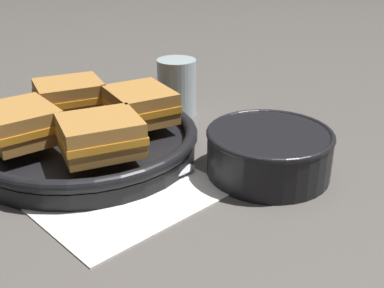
% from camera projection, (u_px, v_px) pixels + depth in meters
% --- Properties ---
extents(ground_plane, '(4.00, 4.00, 0.00)m').
position_uv_depth(ground_plane, '(157.00, 173.00, 0.66)').
color(ground_plane, '#56514C').
extents(napkin, '(0.24, 0.21, 0.00)m').
position_uv_depth(napkin, '(124.00, 193.00, 0.60)').
color(napkin, white).
rests_on(napkin, ground_plane).
extents(soup_bowl, '(0.17, 0.17, 0.06)m').
position_uv_depth(soup_bowl, '(269.00, 150.00, 0.64)').
color(soup_bowl, black).
rests_on(soup_bowl, ground_plane).
extents(spoon, '(0.18, 0.03, 0.01)m').
position_uv_depth(spoon, '(161.00, 176.00, 0.63)').
color(spoon, silver).
rests_on(spoon, napkin).
extents(skillet, '(0.32, 0.32, 0.04)m').
position_uv_depth(skillet, '(86.00, 142.00, 0.70)').
color(skillet, black).
rests_on(skillet, ground_plane).
extents(sandwich_near_left, '(0.12, 0.11, 0.05)m').
position_uv_depth(sandwich_near_left, '(69.00, 96.00, 0.75)').
color(sandwich_near_left, '#B27A38').
rests_on(sandwich_near_left, skillet).
extents(sandwich_near_right, '(0.09, 0.10, 0.05)m').
position_uv_depth(sandwich_near_right, '(21.00, 124.00, 0.64)').
color(sandwich_near_right, '#B27A38').
rests_on(sandwich_near_right, skillet).
extents(sandwich_far_left, '(0.12, 0.11, 0.05)m').
position_uv_depth(sandwich_far_left, '(101.00, 135.00, 0.61)').
color(sandwich_far_left, '#B27A38').
rests_on(sandwich_far_left, skillet).
extents(sandwich_far_right, '(0.10, 0.11, 0.05)m').
position_uv_depth(sandwich_far_right, '(140.00, 104.00, 0.71)').
color(sandwich_far_right, '#B27A38').
rests_on(sandwich_far_right, skillet).
extents(drinking_glass, '(0.07, 0.07, 0.10)m').
position_uv_depth(drinking_glass, '(177.00, 87.00, 0.84)').
color(drinking_glass, silver).
rests_on(drinking_glass, ground_plane).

